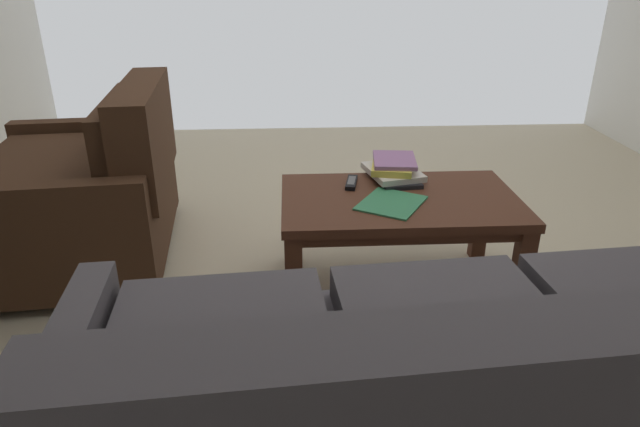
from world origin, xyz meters
name	(u,v)px	position (x,y,z in m)	size (l,w,h in m)	color
ground_plane	(365,271)	(0.00, 0.00, 0.00)	(4.99, 5.25, 0.01)	beige
sofa_main	(466,412)	(-0.07, 1.34, 0.37)	(2.07, 0.99, 0.83)	black
loveseat_near	(88,190)	(1.36, -0.24, 0.37)	(0.99, 1.20, 0.88)	black
coffee_table	(399,212)	(-0.12, 0.16, 0.39)	(1.04, 0.63, 0.46)	#4C2819
book_stack	(393,169)	(-0.13, -0.07, 0.51)	(0.28, 0.34, 0.10)	black
tv_remote	(352,183)	(0.08, 0.00, 0.47)	(0.07, 0.17, 0.02)	black
loose_magazine	(391,203)	(-0.07, 0.23, 0.46)	(0.23, 0.28, 0.01)	#337F51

